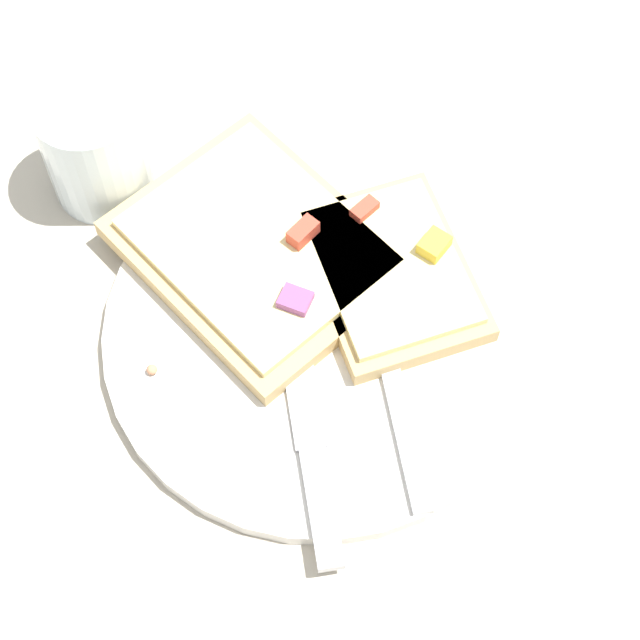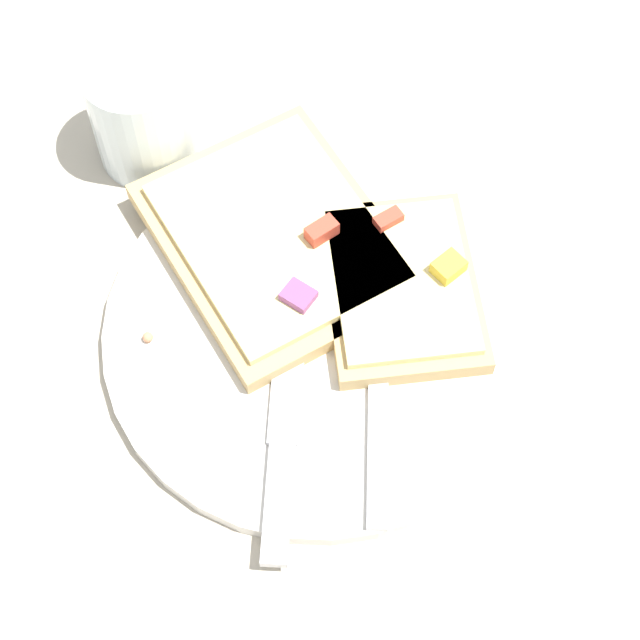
{
  "view_description": "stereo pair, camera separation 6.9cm",
  "coord_description": "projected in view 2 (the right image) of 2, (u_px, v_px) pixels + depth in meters",
  "views": [
    {
      "loc": [
        -0.26,
        0.2,
        0.63
      ],
      "look_at": [
        0.0,
        0.0,
        0.02
      ],
      "focal_mm": 60.0,
      "sensor_mm": 36.0,
      "label": 1
    },
    {
      "loc": [
        -0.29,
        0.14,
        0.63
      ],
      "look_at": [
        0.0,
        0.0,
        0.02
      ],
      "focal_mm": 60.0,
      "sensor_mm": 36.0,
      "label": 2
    }
  ],
  "objects": [
    {
      "name": "pizza_slice_main",
      "position": [
        273.0,
        240.0,
        0.72
      ],
      "size": [
        0.19,
        0.15,
        0.03
      ],
      "rotation": [
        0.0,
        0.0,
        3.23
      ],
      "color": "tan",
      "rests_on": "plate"
    },
    {
      "name": "crumb_scatter",
      "position": [
        266.0,
        297.0,
        0.7
      ],
      "size": [
        0.08,
        0.13,
        0.01
      ],
      "color": "tan",
      "rests_on": "plate"
    },
    {
      "name": "drinking_glass",
      "position": [
        142.0,
        113.0,
        0.74
      ],
      "size": [
        0.07,
        0.07,
        0.09
      ],
      "color": "silver",
      "rests_on": "ground"
    },
    {
      "name": "plate",
      "position": [
        320.0,
        331.0,
        0.7
      ],
      "size": [
        0.29,
        0.29,
        0.01
      ],
      "color": "silver",
      "rests_on": "ground"
    },
    {
      "name": "knife",
      "position": [
        283.0,
        432.0,
        0.66
      ],
      "size": [
        0.18,
        0.11,
        0.01
      ],
      "rotation": [
        0.0,
        0.0,
        5.79
      ],
      "color": "silver",
      "rests_on": "plate"
    },
    {
      "name": "pizza_slice_corner",
      "position": [
        399.0,
        281.0,
        0.7
      ],
      "size": [
        0.16,
        0.14,
        0.03
      ],
      "rotation": [
        0.0,
        0.0,
        2.82
      ],
      "color": "tan",
      "rests_on": "plate"
    },
    {
      "name": "ground_plane",
      "position": [
        320.0,
        336.0,
        0.71
      ],
      "size": [
        4.0,
        4.0,
        0.0
      ],
      "primitive_type": "plane",
      "color": "#BCB29E"
    },
    {
      "name": "fork",
      "position": [
        377.0,
        363.0,
        0.68
      ],
      "size": [
        0.18,
        0.11,
        0.01
      ],
      "rotation": [
        0.0,
        0.0,
        5.81
      ],
      "color": "silver",
      "rests_on": "plate"
    }
  ]
}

